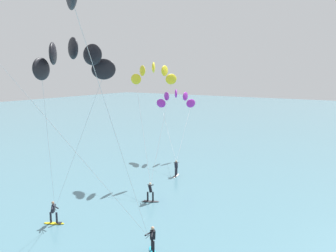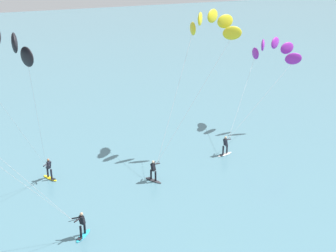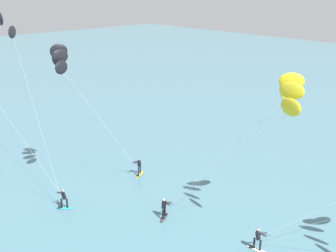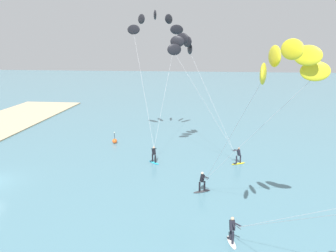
# 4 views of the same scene
# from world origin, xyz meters

# --- Properties ---
(kitesurfer_mid_water) EXTENTS (5.37, 7.90, 12.50)m
(kitesurfer_mid_water) POSITION_xyz_m (-10.00, 16.26, 10.87)
(kitesurfer_mid_water) COLOR yellow
(kitesurfer_mid_water) RESTS_ON ground
(kitesurfer_downwind) EXTENTS (9.38, 7.63, 11.79)m
(kitesurfer_downwind) POSITION_xyz_m (6.43, 22.65, 10.17)
(kitesurfer_downwind) COLOR #333338
(kitesurfer_downwind) RESTS_ON ground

